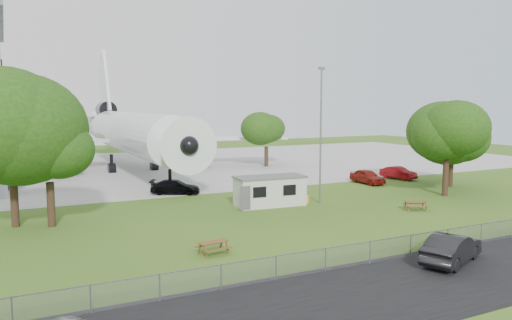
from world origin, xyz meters
name	(u,v)px	position (x,y,z in m)	size (l,w,h in m)	color
ground	(273,228)	(0.00, 0.00, 0.00)	(160.00, 160.00, 0.00)	#517823
asphalt_strip	(400,287)	(0.00, -13.00, 0.01)	(120.00, 8.00, 0.02)	black
concrete_apron	(143,168)	(0.00, 38.00, 0.01)	(120.00, 46.00, 0.03)	#B7B7B2
airliner	(131,131)	(-2.00, 35.86, 5.27)	(46.36, 47.73, 17.69)	white
site_cabin	(270,191)	(3.62, 7.19, 1.31)	(6.84, 3.17, 2.62)	beige
picnic_west	(214,254)	(-6.14, -3.86, 0.00)	(1.80, 1.50, 0.76)	brown
picnic_east	(415,210)	(13.71, 0.03, 0.00)	(1.80, 1.50, 0.76)	brown
fence	(355,266)	(0.00, -9.50, 0.00)	(58.00, 0.04, 1.30)	gray
lamp_mast	(321,137)	(8.20, 6.20, 6.00)	(0.16, 0.16, 12.00)	slate
tree_west_big	(11,130)	(-16.56, 8.77, 7.06)	(9.65, 9.65, 11.89)	#382619
tree_west_small	(48,150)	(-14.20, 7.69, 5.59)	(5.92, 5.92, 8.57)	#382619
tree_east_front	(447,134)	(21.07, 3.66, 6.05)	(6.39, 6.39, 9.27)	#382619
tree_east_back	(452,135)	(25.86, 7.38, 5.64)	(8.25, 8.25, 9.77)	#382619
tree_far_apron	(266,132)	(16.13, 31.57, 4.88)	(6.09, 6.09, 7.94)	#382619
car_centre_sedan	(452,249)	(5.16, -11.47, 0.84)	(1.77, 5.08, 1.67)	black
car_ne_hatch	(367,177)	(19.09, 12.93, 0.79)	(1.87, 4.66, 1.59)	maroon
car_ne_sedan	(398,173)	(24.60, 13.99, 0.73)	(1.54, 4.43, 1.46)	maroon
car_apron_van	(175,187)	(-2.14, 16.30, 0.71)	(1.98, 4.87, 1.41)	black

